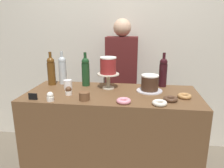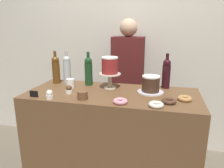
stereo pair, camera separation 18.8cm
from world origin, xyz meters
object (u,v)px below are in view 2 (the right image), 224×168
(cupcake_vanilla, at_px, (50,95))
(cupcake_chocolate, at_px, (69,90))
(cookie_stack, at_px, (82,95))
(chocolate_round_cake, at_px, (151,84))
(cake_stand_pedestal, at_px, (110,78))
(barista_figure, at_px, (128,85))
(donut_chocolate, at_px, (169,101))
(wine_bottle_green, at_px, (89,71))
(donut_sugar, at_px, (156,105))
(wine_bottle_clear, at_px, (67,69))
(donut_pink, at_px, (120,101))
(price_sign_chalkboard, at_px, (34,94))
(wine_bottle_dark_red, at_px, (166,73))
(coffee_cup_ceramic, at_px, (70,83))
(donut_maple, at_px, (185,99))
(wine_bottle_amber, at_px, (56,69))
(white_layer_cake, at_px, (110,65))

(cupcake_vanilla, bearing_deg, cupcake_chocolate, 60.76)
(cookie_stack, bearing_deg, chocolate_round_cake, 30.61)
(cake_stand_pedestal, relative_size, barista_figure, 0.13)
(donut_chocolate, bearing_deg, chocolate_round_cake, 123.13)
(cake_stand_pedestal, height_order, wine_bottle_green, wine_bottle_green)
(cupcake_chocolate, relative_size, donut_sugar, 0.66)
(wine_bottle_clear, distance_m, cookie_stack, 0.58)
(donut_pink, distance_m, cookie_stack, 0.31)
(cake_stand_pedestal, height_order, donut_pink, cake_stand_pedestal)
(cake_stand_pedestal, xyz_separation_m, wine_bottle_green, (-0.23, 0.07, 0.05))
(donut_pink, relative_size, price_sign_chalkboard, 1.60)
(cupcake_vanilla, relative_size, cookie_stack, 0.88)
(donut_sugar, bearing_deg, wine_bottle_dark_red, 82.79)
(cookie_stack, relative_size, coffee_cup_ceramic, 0.99)
(chocolate_round_cake, relative_size, barista_figure, 0.10)
(wine_bottle_dark_red, relative_size, coffee_cup_ceramic, 3.83)
(cookie_stack, xyz_separation_m, barista_figure, (0.21, 0.92, -0.15))
(cake_stand_pedestal, relative_size, coffee_cup_ceramic, 2.39)
(donut_maple, bearing_deg, price_sign_chalkboard, -170.52)
(wine_bottle_clear, bearing_deg, cupcake_chocolate, -63.57)
(cupcake_vanilla, xyz_separation_m, cookie_stack, (0.26, 0.05, -0.00))
(chocolate_round_cake, relative_size, coffee_cup_ceramic, 1.80)
(donut_chocolate, bearing_deg, wine_bottle_green, 155.69)
(donut_pink, bearing_deg, wine_bottle_green, 132.92)
(chocolate_round_cake, height_order, coffee_cup_ceramic, chocolate_round_cake)
(cupcake_chocolate, bearing_deg, donut_pink, -15.58)
(cupcake_vanilla, relative_size, donut_chocolate, 0.66)
(wine_bottle_green, distance_m, cupcake_chocolate, 0.33)
(cookie_stack, height_order, price_sign_chalkboard, cookie_stack)
(wine_bottle_dark_red, distance_m, donut_maple, 0.38)
(price_sign_chalkboard, bearing_deg, wine_bottle_amber, 93.00)
(cupcake_chocolate, relative_size, cupcake_vanilla, 1.00)
(cake_stand_pedestal, xyz_separation_m, cupcake_vanilla, (-0.40, -0.40, -0.06))
(wine_bottle_amber, distance_m, donut_sugar, 1.11)
(donut_chocolate, bearing_deg, cupcake_vanilla, -172.58)
(wine_bottle_dark_red, xyz_separation_m, donut_pink, (-0.33, -0.50, -0.13))
(white_layer_cake, distance_m, price_sign_chalkboard, 0.70)
(cupcake_chocolate, height_order, price_sign_chalkboard, cupcake_chocolate)
(wine_bottle_clear, bearing_deg, donut_sugar, -27.96)
(donut_maple, bearing_deg, donut_sugar, -138.42)
(cookie_stack, bearing_deg, donut_chocolate, 5.82)
(chocolate_round_cake, distance_m, wine_bottle_clear, 0.87)
(cupcake_vanilla, xyz_separation_m, donut_chocolate, (0.93, 0.12, -0.02))
(wine_bottle_green, bearing_deg, barista_figure, 58.83)
(donut_pink, bearing_deg, cake_stand_pedestal, 115.36)
(chocolate_round_cake, height_order, cookie_stack, chocolate_round_cake)
(donut_maple, bearing_deg, wine_bottle_clear, 165.25)
(wine_bottle_clear, height_order, cupcake_chocolate, wine_bottle_clear)
(coffee_cup_ceramic, bearing_deg, cake_stand_pedestal, 10.00)
(white_layer_cake, relative_size, price_sign_chalkboard, 2.18)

